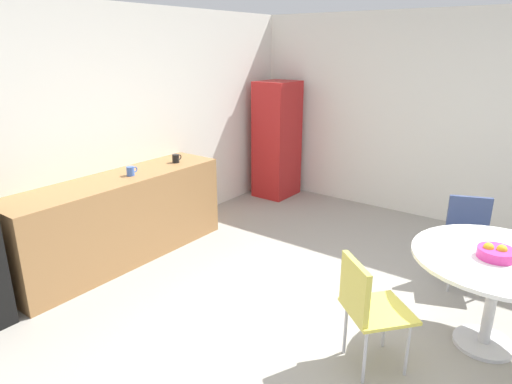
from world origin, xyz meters
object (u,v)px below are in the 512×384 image
chair_navy (469,231)px  round_table (497,272)px  mug_green (176,158)px  mug_white (131,171)px  fruit_bowl (496,253)px  chair_yellow (366,302)px  locker_cabinet (277,140)px

chair_navy → round_table: bearing=-158.0°
chair_navy → mug_green: bearing=106.2°
round_table → mug_white: (-0.57, 3.35, 0.32)m
mug_white → fruit_bowl: bearing=-81.0°
chair_yellow → mug_white: (0.20, 2.69, 0.43)m
chair_yellow → fruit_bowl: bearing=-40.9°
fruit_bowl → mug_white: 3.38m
mug_white → chair_navy: bearing=-63.0°
locker_cabinet → mug_white: size_ratio=13.11×
round_table → chair_yellow: bearing=139.7°
locker_cabinet → round_table: bearing=-121.7°
chair_yellow → mug_white: 2.74m
locker_cabinet → round_table: (-2.05, -3.31, -0.22)m
fruit_bowl → locker_cabinet: bearing=57.6°
round_table → chair_navy: 1.02m
fruit_bowl → mug_green: bearing=87.9°
locker_cabinet → mug_green: bearing=178.3°
chair_navy → fruit_bowl: bearing=-160.0°
mug_white → locker_cabinet: bearing=-0.9°
fruit_bowl → mug_green: mug_green is taller
round_table → mug_white: mug_white is taller
mug_white → mug_green: 0.65m
round_table → chair_yellow: 1.02m
fruit_bowl → mug_white: size_ratio=1.98×
locker_cabinet → round_table: size_ratio=1.41×
locker_cabinet → mug_white: locker_cabinet is taller
locker_cabinet → mug_green: locker_cabinet is taller
chair_navy → mug_white: (-1.52, 2.97, 0.43)m
chair_yellow → chair_navy: bearing=-9.1°
locker_cabinet → chair_navy: bearing=-110.6°
mug_white → mug_green: size_ratio=1.00×
locker_cabinet → mug_green: (-1.97, 0.06, 0.10)m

